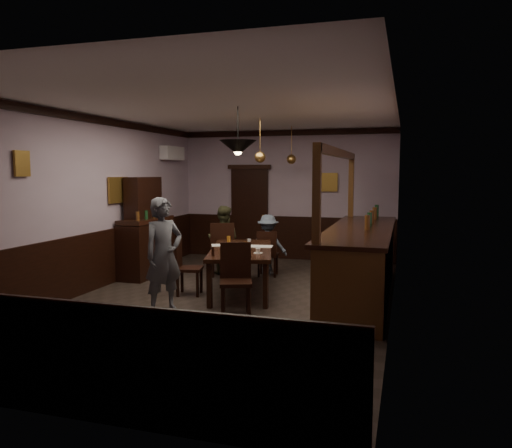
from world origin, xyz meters
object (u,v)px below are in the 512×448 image
at_px(chair_far_right, 267,252).
at_px(person_seated_left, 223,240).
at_px(dining_table, 241,252).
at_px(pendant_brass_mid, 260,157).
at_px(chair_side, 185,264).
at_px(pendant_iron, 238,148).
at_px(pendant_brass_far, 291,159).
at_px(bar_counter, 361,261).
at_px(chair_far_left, 222,247).
at_px(person_standing, 164,255).
at_px(chair_near, 236,276).
at_px(coffee_cup, 258,251).
at_px(soda_can, 246,245).
at_px(sideboard, 146,236).
at_px(person_seated_right, 268,244).

relative_size(chair_far_right, person_seated_left, 0.66).
bearing_deg(dining_table, pendant_brass_mid, 84.95).
bearing_deg(dining_table, chair_side, -152.69).
distance_m(pendant_iron, pendant_brass_far, 3.32).
bearing_deg(dining_table, bar_counter, 6.62).
distance_m(dining_table, bar_counter, 1.98).
relative_size(chair_far_left, bar_counter, 0.25).
bearing_deg(dining_table, person_standing, -114.67).
height_order(chair_near, coffee_cup, chair_near).
xyz_separation_m(dining_table, chair_far_right, (0.09, 1.35, -0.20)).
relative_size(soda_can, pendant_brass_mid, 0.15).
bearing_deg(chair_near, chair_far_left, 95.30).
bearing_deg(chair_far_right, sideboard, 6.58).
xyz_separation_m(dining_table, sideboard, (-2.23, 0.78, 0.09)).
xyz_separation_m(person_seated_left, coffee_cup, (1.27, -1.81, 0.12)).
height_order(dining_table, chair_far_left, chair_far_left).
bearing_deg(chair_far_left, coffee_cup, 105.75).
relative_size(person_seated_left, coffee_cup, 17.05).
xyz_separation_m(person_seated_left, pendant_brass_mid, (0.92, -0.51, 1.62)).
bearing_deg(chair_far_right, pendant_brass_far, -106.20).
bearing_deg(person_standing, sideboard, 64.61).
bearing_deg(pendant_iron, sideboard, 147.60).
xyz_separation_m(dining_table, bar_counter, (1.97, 0.23, -0.08)).
xyz_separation_m(chair_near, sideboard, (-2.58, 2.05, 0.21)).
bearing_deg(sideboard, coffee_cup, -24.53).
relative_size(person_seated_right, pendant_brass_far, 1.47).
bearing_deg(pendant_iron, person_seated_right, 94.52).
xyz_separation_m(sideboard, pendant_brass_far, (2.51, 1.76, 1.52)).
height_order(chair_side, person_seated_right, person_seated_right).
distance_m(pendant_iron, pendant_brass_mid, 1.64).
bearing_deg(pendant_brass_mid, person_standing, -107.89).
height_order(chair_far_left, pendant_iron, pendant_iron).
bearing_deg(bar_counter, sideboard, 172.50).
relative_size(chair_far_left, coffee_cup, 13.27).
height_order(soda_can, bar_counter, bar_counter).
bearing_deg(pendant_brass_far, chair_side, -110.58).
bearing_deg(chair_far_left, pendant_iron, 95.46).
relative_size(person_seated_right, soda_can, 9.89).
height_order(chair_far_right, pendant_brass_far, pendant_brass_far).
bearing_deg(soda_can, bar_counter, 8.21).
distance_m(chair_far_left, chair_far_right, 0.88).
relative_size(person_standing, soda_can, 13.96).
bearing_deg(soda_can, chair_near, -78.64).
relative_size(person_seated_right, coffee_cup, 14.84).
xyz_separation_m(chair_near, pendant_brass_mid, (-0.27, 2.13, 1.74)).
height_order(dining_table, person_seated_left, person_seated_left).
xyz_separation_m(chair_side, pendant_iron, (1.05, -0.34, 1.88)).
relative_size(chair_near, pendant_brass_mid, 1.27).
bearing_deg(pendant_brass_mid, coffee_cup, -74.92).
relative_size(chair_side, pendant_brass_mid, 1.16).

